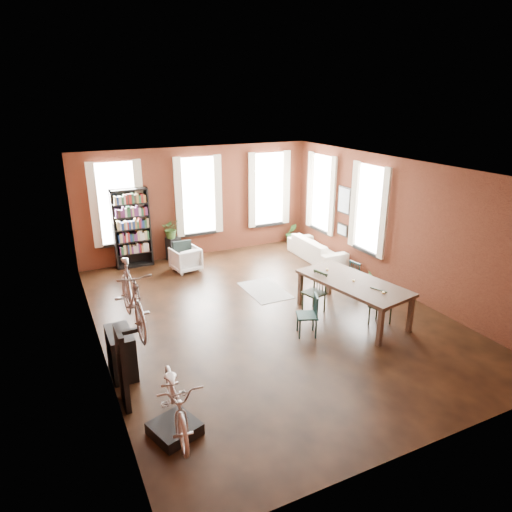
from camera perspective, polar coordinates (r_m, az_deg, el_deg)
room at (r=10.01m, az=1.20°, el=5.43°), size 9.00×9.04×3.22m
dining_table at (r=10.06m, az=11.92°, el=-5.30°), size 1.56×2.63×0.84m
dining_chair_a at (r=9.20m, az=6.40°, el=-7.38°), size 0.52×0.52×0.86m
dining_chair_b at (r=10.15m, az=7.27°, el=-4.58°), size 0.51×0.51×0.91m
dining_chair_c at (r=9.88m, az=15.33°, el=-6.04°), size 0.51×0.51×0.86m
dining_chair_d at (r=11.34m, az=12.68°, el=-2.52°), size 0.43×0.43×0.81m
bookshelf at (r=13.00m, az=-15.26°, el=3.35°), size 1.00×0.32×2.20m
white_armchair at (r=12.60m, az=-8.81°, el=-0.23°), size 0.80×0.76×0.72m
cream_sofa at (r=13.45m, az=7.62°, el=1.33°), size 0.61×2.08×0.81m
striped_rug at (r=11.30m, az=1.12°, el=-4.30°), size 0.90×1.44×0.01m
bike_trainer at (r=7.04m, az=-10.13°, el=-20.48°), size 0.77×0.77×0.18m
bike_wall_rack at (r=7.41m, az=-16.37°, el=-13.37°), size 0.16×0.60×1.30m
console_table at (r=8.32m, az=-16.49°, el=-11.51°), size 0.40×0.80×0.80m
plant_stand at (r=13.45m, az=-10.26°, el=0.89°), size 0.41×0.41×0.68m
plant_by_sofa at (r=14.91m, az=4.41°, el=2.22°), size 0.54×0.72×0.29m
plant_small at (r=11.95m, az=13.98°, el=-3.22°), size 0.42×0.42×0.14m
bicycle_floor at (r=6.45m, az=-10.16°, el=-14.21°), size 0.69×0.96×1.70m
bicycle_hung at (r=6.78m, az=-15.48°, el=-2.39°), size 0.47×1.00×1.66m
plant_on_stand at (r=13.25m, az=-10.55°, el=3.13°), size 0.63×0.67×0.44m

